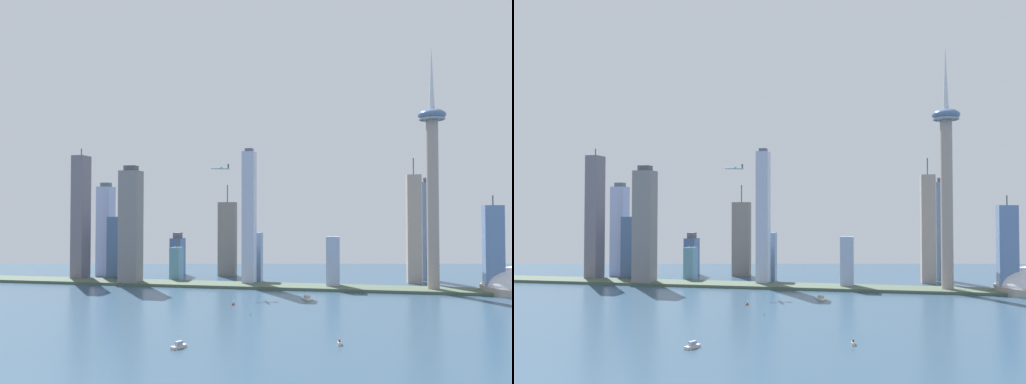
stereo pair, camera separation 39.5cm
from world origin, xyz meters
The scene contains 22 objects.
waterfront_pier centered at (0.00, 537.52, 1.86)m, with size 812.58×46.19×3.72m, color #475846.
observation_tower centered at (241.71, 538.43, 147.65)m, with size 33.81×33.81×302.15m.
skyscraper_0 centered at (-98.36, 577.29, 23.47)m, with size 13.79×21.91×59.22m.
skyscraper_1 centered at (-118.21, 639.81, 29.69)m, with size 17.10×25.42×64.41m.
skyscraper_2 centered at (-41.63, 644.49, 55.44)m, with size 27.19×12.28×136.51m.
skyscraper_3 centered at (-225.32, 617.54, 68.20)m, with size 20.71×23.87×140.32m.
skyscraper_4 centered at (8.41, 589.56, 33.85)m, with size 25.02×18.34×67.69m.
skyscraper_5 centered at (310.51, 538.25, 52.52)m, with size 21.73×20.36×116.69m.
skyscraper_6 centered at (227.01, 621.99, 73.64)m, with size 18.75×27.57×170.46m.
skyscraper_7 centered at (120.65, 545.70, 32.74)m, with size 16.73×17.25×65.48m.
skyscraper_8 centered at (-237.03, 563.69, 88.22)m, with size 17.56×26.28×186.83m.
skyscraper_9 centered at (-146.15, 529.81, 76.97)m, with size 25.85×24.58×158.34m.
skyscraper_10 centered at (10.03, 555.15, 89.05)m, with size 16.08×21.47×180.77m.
skyscraper_11 centered at (246.49, 651.13, 70.38)m, with size 12.12×15.37×144.76m.
skyscraper_12 centered at (-183.03, 572.50, 44.73)m, with size 26.98×20.94×89.46m.
boat_2 centered at (25.64, 224.53, 1.83)m, with size 9.68×13.43×10.64m.
boat_3 centered at (96.08, 454.68, 1.51)m, with size 14.15×17.69×9.32m.
boat_5 centered at (139.29, 256.28, 1.60)m, with size 2.88×7.78×4.29m.
boat_6 centered at (23.34, 406.19, 1.19)m, with size 1.92×6.33×9.44m.
channel_buoy_0 centered at (52.30, 354.29, 0.75)m, with size 1.56×1.56×1.51m, color green.
channel_buoy_1 centered at (79.19, 454.11, 0.82)m, with size 1.13×1.13×1.64m, color yellow.
airplane centered at (-22.92, 531.49, 153.25)m, with size 23.59×24.90×7.16m.
Camera 1 is at (154.98, -154.82, 100.49)m, focal length 38.35 mm.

